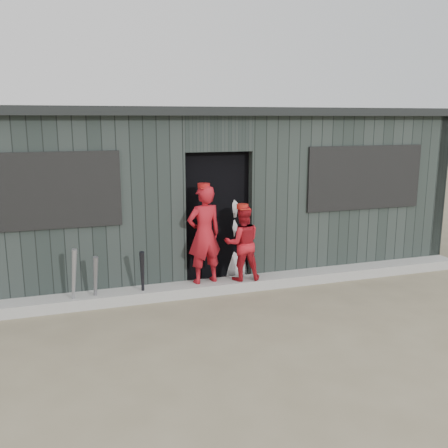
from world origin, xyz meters
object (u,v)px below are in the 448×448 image
object	(u,v)px
bat_right	(143,276)
dugout	(193,188)
bat_left	(74,279)
player_red_right	(242,243)
player_grey_back	(233,238)
player_red_left	(204,234)
bat_mid	(95,281)

from	to	relation	value
bat_right	dugout	world-z (taller)	dugout
bat_left	bat_right	bearing A→B (deg)	1.51
player_red_right	player_grey_back	size ratio (longest dim) A/B	0.82
player_red_right	dugout	size ratio (longest dim) A/B	0.13
player_red_left	player_red_right	size ratio (longest dim) A/B	1.29
bat_mid	dugout	xyz separation A→B (m)	(1.81, 1.77, 0.93)
player_red_left	player_red_right	distance (m)	0.58
player_red_right	player_grey_back	world-z (taller)	player_grey_back
dugout	player_grey_back	bearing A→B (deg)	-76.00
player_grey_back	dugout	xyz separation A→B (m)	(-0.30, 1.21, 0.62)
bat_left	player_red_right	bearing A→B (deg)	2.74
bat_left	dugout	size ratio (longest dim) A/B	0.10
bat_mid	player_red_right	bearing A→B (deg)	2.09
player_red_right	bat_right	bearing A→B (deg)	10.91
bat_left	player_red_right	world-z (taller)	player_red_right
player_red_left	bat_left	bearing A→B (deg)	-5.35
bat_left	player_grey_back	xyz separation A→B (m)	(2.38, 0.60, 0.24)
bat_mid	player_red_right	size ratio (longest dim) A/B	0.66
bat_mid	player_grey_back	size ratio (longest dim) A/B	0.54
player_grey_back	dugout	bearing A→B (deg)	-65.67
bat_left	player_red_right	size ratio (longest dim) A/B	0.78
bat_right	dugout	distance (m)	2.33
player_grey_back	bat_right	bearing A→B (deg)	31.42
dugout	player_red_right	bearing A→B (deg)	-80.56
dugout	bat_left	bearing A→B (deg)	-139.02
bat_right	bat_left	bearing A→B (deg)	-178.49
bat_left	player_red_right	distance (m)	2.38
dugout	player_red_left	bearing A→B (deg)	-99.51
bat_left	bat_mid	world-z (taller)	bat_left
bat_right	player_red_right	world-z (taller)	player_red_right
bat_mid	dugout	size ratio (longest dim) A/B	0.09
bat_mid	player_red_left	distance (m)	1.62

